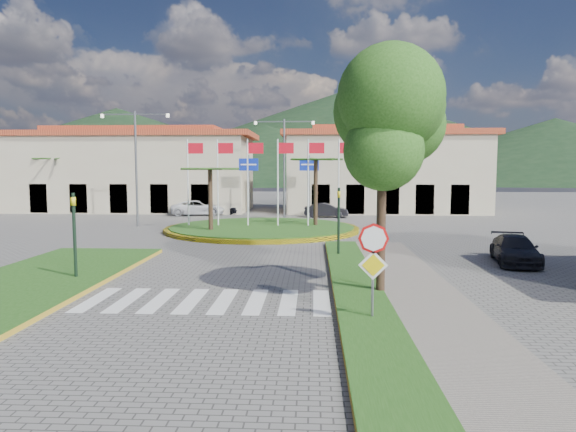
{
  "coord_description": "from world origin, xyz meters",
  "views": [
    {
      "loc": [
        3.33,
        -11.31,
        4.05
      ],
      "look_at": [
        2.38,
        8.0,
        2.27
      ],
      "focal_mm": 32.0,
      "sensor_mm": 36.0,
      "label": 1
    }
  ],
  "objects_px": {
    "white_van": "(198,208)",
    "car_dark_b": "(326,210)",
    "car_dark_a": "(223,207)",
    "car_side_right": "(515,250)",
    "roundabout_island": "(262,228)",
    "stop_sign": "(373,256)",
    "deciduous_tree": "(383,133)"
  },
  "relations": [
    {
      "from": "roundabout_island",
      "to": "deciduous_tree",
      "type": "relative_size",
      "value": 1.87
    },
    {
      "from": "roundabout_island",
      "to": "white_van",
      "type": "relative_size",
      "value": 2.73
    },
    {
      "from": "white_van",
      "to": "car_dark_b",
      "type": "xyz_separation_m",
      "value": [
        11.15,
        -1.43,
        -0.05
      ]
    },
    {
      "from": "stop_sign",
      "to": "car_side_right",
      "type": "height_order",
      "value": "stop_sign"
    },
    {
      "from": "white_van",
      "to": "car_side_right",
      "type": "bearing_deg",
      "value": -148.85
    },
    {
      "from": "stop_sign",
      "to": "car_dark_b",
      "type": "xyz_separation_m",
      "value": [
        -0.47,
        29.56,
        -1.19
      ]
    },
    {
      "from": "car_side_right",
      "to": "white_van",
      "type": "bearing_deg",
      "value": 140.89
    },
    {
      "from": "deciduous_tree",
      "to": "car_dark_b",
      "type": "xyz_separation_m",
      "value": [
        -1.07,
        26.53,
        -4.57
      ]
    },
    {
      "from": "car_dark_a",
      "to": "car_dark_b",
      "type": "distance_m",
      "value": 9.7
    },
    {
      "from": "white_van",
      "to": "car_dark_b",
      "type": "bearing_deg",
      "value": -106.48
    },
    {
      "from": "stop_sign",
      "to": "car_dark_a",
      "type": "distance_m",
      "value": 34.04
    },
    {
      "from": "roundabout_island",
      "to": "white_van",
      "type": "distance_m",
      "value": 12.86
    },
    {
      "from": "deciduous_tree",
      "to": "white_van",
      "type": "xyz_separation_m",
      "value": [
        -12.22,
        27.96,
        -4.53
      ]
    },
    {
      "from": "car_dark_a",
      "to": "car_side_right",
      "type": "relative_size",
      "value": 0.88
    },
    {
      "from": "roundabout_island",
      "to": "car_side_right",
      "type": "distance_m",
      "value": 16.34
    },
    {
      "from": "stop_sign",
      "to": "car_side_right",
      "type": "relative_size",
      "value": 0.65
    },
    {
      "from": "car_dark_b",
      "to": "car_side_right",
      "type": "height_order",
      "value": "car_dark_b"
    },
    {
      "from": "white_van",
      "to": "car_dark_a",
      "type": "distance_m",
      "value": 2.53
    },
    {
      "from": "roundabout_island",
      "to": "stop_sign",
      "type": "height_order",
      "value": "roundabout_island"
    },
    {
      "from": "car_side_right",
      "to": "stop_sign",
      "type": "bearing_deg",
      "value": -117.89
    },
    {
      "from": "stop_sign",
      "to": "car_dark_b",
      "type": "relative_size",
      "value": 0.73
    },
    {
      "from": "roundabout_island",
      "to": "car_dark_a",
      "type": "relative_size",
      "value": 3.53
    },
    {
      "from": "roundabout_island",
      "to": "deciduous_tree",
      "type": "bearing_deg",
      "value": -72.09
    },
    {
      "from": "car_dark_b",
      "to": "car_side_right",
      "type": "xyz_separation_m",
      "value": [
        7.57,
        -20.62,
        -0.01
      ]
    },
    {
      "from": "deciduous_tree",
      "to": "car_dark_b",
      "type": "relative_size",
      "value": 1.86
    },
    {
      "from": "roundabout_island",
      "to": "car_dark_a",
      "type": "bearing_deg",
      "value": 110.83
    },
    {
      "from": "roundabout_island",
      "to": "car_side_right",
      "type": "height_order",
      "value": "roundabout_island"
    },
    {
      "from": "roundabout_island",
      "to": "stop_sign",
      "type": "xyz_separation_m",
      "value": [
        4.9,
        -20.04,
        1.62
      ]
    },
    {
      "from": "car_dark_b",
      "to": "car_side_right",
      "type": "distance_m",
      "value": 21.97
    },
    {
      "from": "roundabout_island",
      "to": "car_dark_a",
      "type": "xyz_separation_m",
      "value": [
        -4.79,
        12.58,
        0.44
      ]
    },
    {
      "from": "white_van",
      "to": "car_side_right",
      "type": "distance_m",
      "value": 28.92
    },
    {
      "from": "deciduous_tree",
      "to": "car_dark_a",
      "type": "distance_m",
      "value": 31.64
    }
  ]
}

